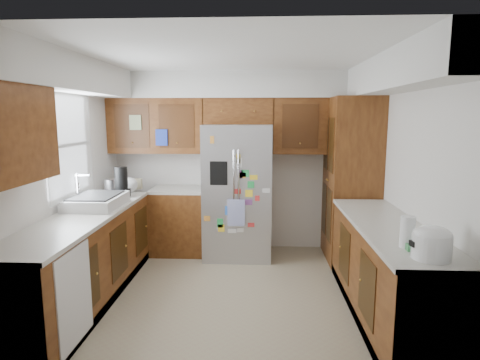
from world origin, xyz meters
name	(u,v)px	position (x,y,z in m)	size (l,w,h in m)	color
floor	(232,292)	(0.00, 0.00, 0.00)	(3.60, 3.60, 0.00)	gray
room_shell	(224,124)	(-0.11, 0.36, 1.82)	(3.64, 3.24, 2.52)	silver
left_counter_run	(109,252)	(-1.36, 0.03, 0.43)	(1.36, 3.20, 0.92)	#48220D
right_counter_run	(386,275)	(1.50, -0.47, 0.42)	(0.63, 2.25, 0.92)	#48220D
pantry	(351,180)	(1.50, 1.15, 1.07)	(0.60, 0.90, 2.15)	#48220D
fridge	(238,191)	(0.00, 1.20, 0.90)	(0.90, 0.79, 1.80)	#A9A8AD
bridge_cabinet	(239,111)	(0.00, 1.43, 1.98)	(0.96, 0.34, 0.35)	#48220D
fridge_top_items	(235,89)	(-0.04, 1.42, 2.27)	(0.89, 0.31, 0.27)	blue
sink_assembly	(96,201)	(-1.50, 0.10, 0.99)	(0.52, 0.70, 0.37)	silver
left_counter_clutter	(123,184)	(-1.45, 0.83, 1.05)	(0.37, 0.82, 0.38)	black
rice_cooker	(432,242)	(1.50, -1.38, 1.04)	(0.28, 0.27, 0.24)	white
paper_towel	(407,232)	(1.42, -1.14, 1.04)	(0.11, 0.11, 0.24)	white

